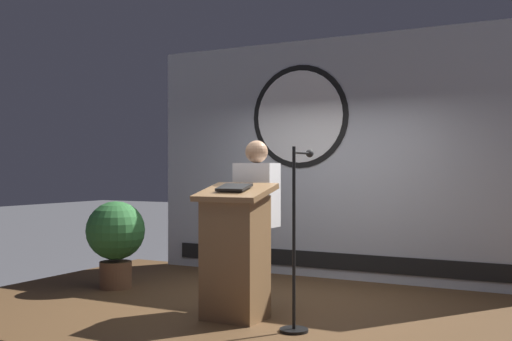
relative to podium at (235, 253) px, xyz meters
The scene contains 7 objects.
ground_plane 1.05m from the podium, 82.62° to the left, with size 40.00×40.00×0.00m, color #4C4C51.
stage_platform 0.92m from the podium, 82.62° to the left, with size 6.40×4.00×0.30m, color brown.
banner_display 2.55m from the podium, 88.71° to the left, with size 5.01×0.12×2.96m.
podium is the anchor object (origin of this frame).
speaker_person 0.53m from the podium, 94.25° to the left, with size 0.40×0.26×1.62m.
microphone_stand 0.66m from the podium, ahead, with size 0.24×0.49×1.53m.
potted_plant 2.02m from the podium, 161.85° to the left, with size 0.66×0.66×0.98m.
Camera 1 is at (2.71, -5.37, 1.64)m, focal length 43.70 mm.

